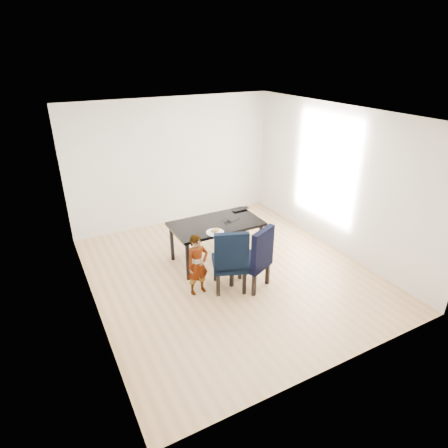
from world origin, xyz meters
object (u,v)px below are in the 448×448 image
dining_table (216,241)px  plate (215,232)px  laptop (239,208)px  chair_right (250,256)px  chair_left (230,258)px  child (198,265)px

dining_table → plate: bearing=-119.5°
dining_table → laptop: bearing=27.2°
plate → laptop: size_ratio=0.88×
chair_right → plate: bearing=90.3°
chair_left → chair_right: bearing=2.9°
dining_table → child: 1.07m
dining_table → plate: (-0.20, -0.35, 0.38)m
chair_left → laptop: bearing=75.1°
chair_right → child: 0.86m
dining_table → chair_right: bearing=-83.8°
chair_left → child: 0.52m
chair_right → laptop: size_ratio=3.17×
dining_table → child: size_ratio=1.58×
chair_left → chair_right: chair_left is taller
chair_right → plate: size_ratio=3.59×
chair_left → chair_right: 0.34m
plate → laptop: bearing=38.6°
dining_table → chair_left: bearing=-103.5°
laptop → chair_left: bearing=52.3°
child → plate: size_ratio=3.36×
child → plate: bearing=34.1°
dining_table → child: child is taller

